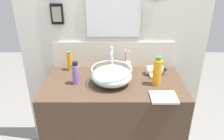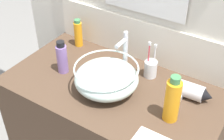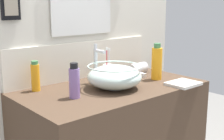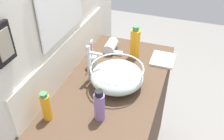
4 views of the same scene
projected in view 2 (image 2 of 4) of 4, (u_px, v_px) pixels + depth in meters
name	position (u px, v px, depth m)	size (l,w,h in m)	color
back_panel	(147.00, 8.00, 1.59)	(1.63, 0.10, 2.32)	silver
glass_bowl_sink	(106.00, 78.00, 1.48)	(0.31, 0.31, 0.13)	silver
faucet	(124.00, 51.00, 1.56)	(0.02, 0.10, 0.24)	silver
hair_drier	(192.00, 92.00, 1.45)	(0.18, 0.14, 0.08)	silver
toothbrush_cup	(151.00, 68.00, 1.58)	(0.07, 0.07, 0.20)	silver
spray_bottle	(172.00, 100.00, 1.31)	(0.07, 0.07, 0.23)	orange
soap_dispenser	(78.00, 33.00, 1.80)	(0.05, 0.05, 0.17)	orange
shampoo_bottle	(62.00, 58.00, 1.59)	(0.06, 0.06, 0.18)	#8C6BB2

